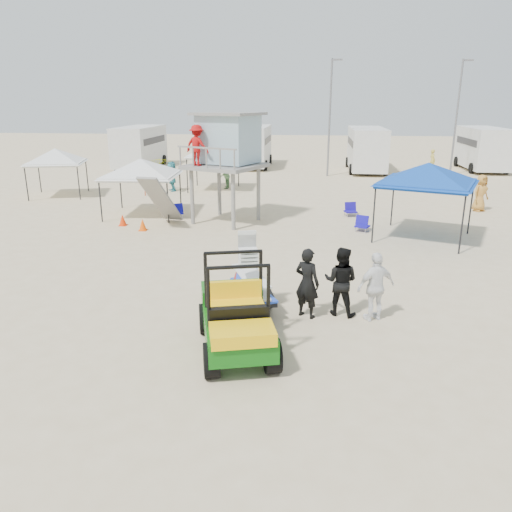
# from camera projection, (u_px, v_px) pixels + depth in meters

# --- Properties ---
(ground) EXTENTS (140.00, 140.00, 0.00)m
(ground) POSITION_uv_depth(u_px,v_px,m) (218.00, 352.00, 11.02)
(ground) COLOR beige
(ground) RESTS_ON ground
(utility_cart) EXTENTS (2.06, 3.06, 2.13)m
(utility_cart) POSITION_uv_depth(u_px,v_px,m) (235.00, 310.00, 10.76)
(utility_cart) COLOR #0E5A0F
(utility_cart) RESTS_ON ground
(surf_trailer) EXTENTS (1.58, 2.30, 1.86)m
(surf_trailer) POSITION_uv_depth(u_px,v_px,m) (249.00, 282.00, 13.04)
(surf_trailer) COLOR black
(surf_trailer) RESTS_ON ground
(man_left) EXTENTS (0.79, 0.70, 1.83)m
(man_left) POSITION_uv_depth(u_px,v_px,m) (307.00, 283.00, 12.55)
(man_left) COLOR black
(man_left) RESTS_ON ground
(man_mid) EXTENTS (1.03, 0.90, 1.80)m
(man_mid) POSITION_uv_depth(u_px,v_px,m) (341.00, 281.00, 12.70)
(man_mid) COLOR black
(man_mid) RESTS_ON ground
(man_right) EXTENTS (1.12, 0.86, 1.77)m
(man_right) POSITION_uv_depth(u_px,v_px,m) (376.00, 287.00, 12.37)
(man_right) COLOR white
(man_right) RESTS_ON ground
(lifeguard_tower) EXTENTS (3.85, 3.85, 4.68)m
(lifeguard_tower) POSITION_uv_depth(u_px,v_px,m) (223.00, 143.00, 21.79)
(lifeguard_tower) COLOR gray
(lifeguard_tower) RESTS_ON ground
(canopy_blue) EXTENTS (4.30, 4.30, 3.41)m
(canopy_blue) POSITION_uv_depth(u_px,v_px,m) (428.00, 166.00, 19.17)
(canopy_blue) COLOR black
(canopy_blue) RESTS_ON ground
(canopy_white_a) EXTENTS (3.44, 3.44, 3.08)m
(canopy_white_a) POSITION_uv_depth(u_px,v_px,m) (140.00, 162.00, 23.33)
(canopy_white_a) COLOR black
(canopy_white_a) RESTS_ON ground
(canopy_white_b) EXTENTS (3.54, 3.54, 3.09)m
(canopy_white_b) POSITION_uv_depth(u_px,v_px,m) (55.00, 151.00, 28.05)
(canopy_white_b) COLOR black
(canopy_white_b) RESTS_ON ground
(canopy_white_c) EXTENTS (2.92, 2.92, 3.26)m
(canopy_white_c) POSITION_uv_depth(u_px,v_px,m) (213.00, 145.00, 30.02)
(canopy_white_c) COLOR black
(canopy_white_c) RESTS_ON ground
(umbrella_a) EXTENTS (2.42, 2.44, 1.76)m
(umbrella_a) POSITION_uv_depth(u_px,v_px,m) (144.00, 181.00, 28.51)
(umbrella_a) COLOR #B93913
(umbrella_a) RESTS_ON ground
(umbrella_b) EXTENTS (2.59, 2.59, 1.66)m
(umbrella_b) POSITION_uv_depth(u_px,v_px,m) (160.00, 171.00, 32.84)
(umbrella_b) COLOR yellow
(umbrella_b) RESTS_ON ground
(cone_near) EXTENTS (0.34, 0.34, 0.50)m
(cone_near) POSITION_uv_depth(u_px,v_px,m) (123.00, 220.00, 21.95)
(cone_near) COLOR #EE3207
(cone_near) RESTS_ON ground
(cone_far) EXTENTS (0.34, 0.34, 0.50)m
(cone_far) POSITION_uv_depth(u_px,v_px,m) (143.00, 225.00, 21.12)
(cone_far) COLOR #FF5508
(cone_far) RESTS_ON ground
(beach_chair_a) EXTENTS (0.73, 0.82, 0.64)m
(beach_chair_a) POSITION_uv_depth(u_px,v_px,m) (177.00, 211.00, 23.48)
(beach_chair_a) COLOR #0F0FA5
(beach_chair_a) RESTS_ON ground
(beach_chair_b) EXTENTS (0.66, 0.71, 0.64)m
(beach_chair_b) POSITION_uv_depth(u_px,v_px,m) (350.00, 209.00, 23.80)
(beach_chair_b) COLOR #190D93
(beach_chair_b) RESTS_ON ground
(beach_chair_c) EXTENTS (0.70, 0.77, 0.64)m
(beach_chair_c) POSITION_uv_depth(u_px,v_px,m) (362.00, 223.00, 21.08)
(beach_chair_c) COLOR #160E9E
(beach_chair_c) RESTS_ON ground
(rv_far_left) EXTENTS (2.64, 6.80, 3.25)m
(rv_far_left) POSITION_uv_depth(u_px,v_px,m) (140.00, 145.00, 40.19)
(rv_far_left) COLOR silver
(rv_far_left) RESTS_ON ground
(rv_mid_left) EXTENTS (2.65, 6.50, 3.25)m
(rv_mid_left) POSITION_uv_depth(u_px,v_px,m) (253.00, 145.00, 40.65)
(rv_mid_left) COLOR silver
(rv_mid_left) RESTS_ON ground
(rv_mid_right) EXTENTS (2.64, 7.00, 3.25)m
(rv_mid_right) POSITION_uv_depth(u_px,v_px,m) (367.00, 147.00, 38.26)
(rv_mid_right) COLOR silver
(rv_mid_right) RESTS_ON ground
(rv_far_right) EXTENTS (2.64, 6.60, 3.25)m
(rv_far_right) POSITION_uv_depth(u_px,v_px,m) (483.00, 147.00, 38.71)
(rv_far_right) COLOR silver
(rv_far_right) RESTS_ON ground
(light_pole_left) EXTENTS (0.14, 0.14, 8.00)m
(light_pole_left) POSITION_uv_depth(u_px,v_px,m) (330.00, 119.00, 35.08)
(light_pole_left) COLOR slate
(light_pole_left) RESTS_ON ground
(light_pole_right) EXTENTS (0.14, 0.14, 8.00)m
(light_pole_right) POSITION_uv_depth(u_px,v_px,m) (456.00, 119.00, 35.54)
(light_pole_right) COLOR slate
(light_pole_right) RESTS_ON ground
(distant_beachgoers) EXTENTS (18.45, 15.21, 1.81)m
(distant_beachgoers) POSITION_uv_depth(u_px,v_px,m) (286.00, 177.00, 29.81)
(distant_beachgoers) COLOR #C08437
(distant_beachgoers) RESTS_ON ground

